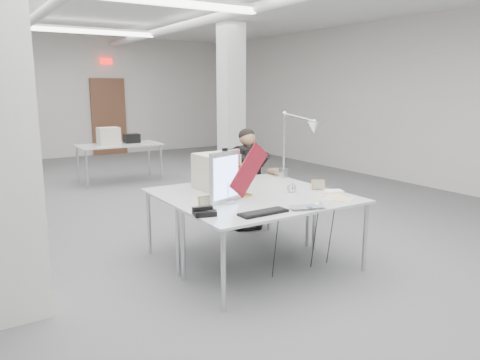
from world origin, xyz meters
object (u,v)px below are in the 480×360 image
object	(u,v)px
bankers_lamp	(244,180)
architect_lamp	(297,143)
office_chair	(245,192)
beige_monitor	(216,171)
monitor	(225,177)
laptop	(310,209)
desk_phone	(204,213)
seated_person	(247,162)
desk_main	(277,204)

from	to	relation	value
bankers_lamp	architect_lamp	xyz separation A→B (m)	(0.97, 0.33, 0.28)
office_chair	beige_monitor	size ratio (longest dim) A/B	2.32
monitor	laptop	size ratio (longest dim) A/B	1.50
architect_lamp	office_chair	bearing A→B (deg)	84.75
laptop	monitor	bearing A→B (deg)	141.22
desk_phone	architect_lamp	bearing A→B (deg)	38.73
desk_phone	beige_monitor	xyz separation A→B (m)	(0.64, 0.92, 0.17)
monitor	laptop	distance (m)	0.88
architect_lamp	laptop	bearing A→B (deg)	-142.35
seated_person	architect_lamp	world-z (taller)	architect_lamp
monitor	architect_lamp	distance (m)	1.36
desk_main	beige_monitor	xyz separation A→B (m)	(-0.17, 0.91, 0.21)
desk_main	laptop	bearing A→B (deg)	-76.10
desk_main	desk_phone	world-z (taller)	desk_phone
beige_monitor	desk_phone	bearing A→B (deg)	-127.85
desk_phone	beige_monitor	distance (m)	1.13
monitor	beige_monitor	distance (m)	0.67
office_chair	monitor	bearing A→B (deg)	-153.02
bankers_lamp	desk_phone	xyz separation A→B (m)	(-0.69, -0.43, -0.15)
laptop	bankers_lamp	size ratio (longest dim) A/B	0.96
desk_main	desk_phone	bearing A→B (deg)	-179.37
office_chair	architect_lamp	distance (m)	1.13
monitor	office_chair	bearing A→B (deg)	31.50
office_chair	architect_lamp	world-z (taller)	architect_lamp
seated_person	beige_monitor	world-z (taller)	seated_person
seated_person	desk_main	bearing A→B (deg)	-136.34
seated_person	desk_phone	world-z (taller)	seated_person
desk_main	office_chair	size ratio (longest dim) A/B	1.87
office_chair	desk_phone	size ratio (longest dim) A/B	5.03
office_chair	bankers_lamp	distance (m)	1.46
desk_main	architect_lamp	distance (m)	1.23
laptop	desk_phone	bearing A→B (deg)	171.89
seated_person	beige_monitor	size ratio (longest dim) A/B	2.25
architect_lamp	desk_main	bearing A→B (deg)	-157.07
desk_phone	monitor	bearing A→B (deg)	51.77
desk_phone	desk_main	bearing A→B (deg)	14.70
bankers_lamp	beige_monitor	world-z (taller)	beige_monitor
desk_main	laptop	world-z (taller)	laptop
bankers_lamp	seated_person	bearing A→B (deg)	38.45
monitor	beige_monitor	xyz separation A→B (m)	(0.24, 0.62, -0.06)
seated_person	laptop	xyz separation A→B (m)	(-0.55, -1.91, -0.13)
bankers_lamp	beige_monitor	size ratio (longest dim) A/B	0.86
desk_main	seated_person	distance (m)	1.67
beige_monitor	architect_lamp	distance (m)	1.07
bankers_lamp	laptop	bearing A→B (deg)	-91.93
seated_person	office_chair	bearing A→B (deg)	66.60
monitor	beige_monitor	bearing A→B (deg)	49.56
desk_main	office_chair	bearing A→B (deg)	67.72
architect_lamp	seated_person	bearing A→B (deg)	85.58
office_chair	beige_monitor	world-z (taller)	beige_monitor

